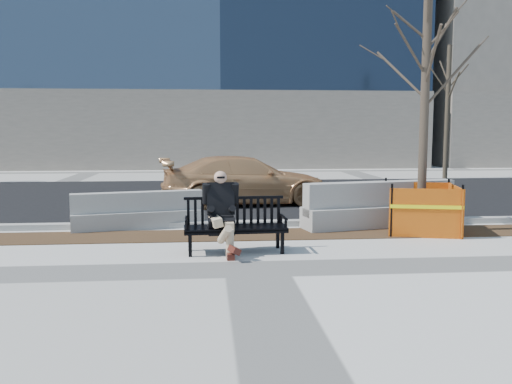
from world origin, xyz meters
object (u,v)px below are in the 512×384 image
(seated_man, at_px, (221,252))
(sedan, at_px, (245,204))
(tree_fence, at_px, (420,232))
(bench, at_px, (236,252))
(jersey_barrier_right, at_px, (380,227))
(jersey_barrier_left, at_px, (139,228))

(seated_man, height_order, sedan, seated_man)
(tree_fence, bearing_deg, sedan, 126.74)
(bench, relative_size, jersey_barrier_right, 0.51)
(bench, relative_size, seated_man, 1.26)
(jersey_barrier_left, xyz_separation_m, jersey_barrier_right, (5.08, -0.27, 0.00))
(bench, bearing_deg, jersey_barrier_right, 31.85)
(bench, bearing_deg, jersey_barrier_left, 125.63)
(sedan, bearing_deg, jersey_barrier_left, 136.21)
(sedan, bearing_deg, bench, 166.67)
(seated_man, xyz_separation_m, jersey_barrier_left, (-1.67, 2.39, 0.00))
(sedan, bearing_deg, tree_fence, -150.98)
(seated_man, bearing_deg, jersey_barrier_right, 29.51)
(jersey_barrier_right, bearing_deg, bench, -157.92)
(tree_fence, distance_m, sedan, 5.40)
(seated_man, bearing_deg, bench, -11.39)
(sedan, relative_size, jersey_barrier_right, 1.35)
(bench, relative_size, sedan, 0.38)
(tree_fence, bearing_deg, jersey_barrier_right, 133.44)
(bench, xyz_separation_m, jersey_barrier_left, (-1.90, 2.43, 0.00))
(tree_fence, height_order, jersey_barrier_right, tree_fence)
(bench, bearing_deg, sedan, 81.99)
(sedan, xyz_separation_m, jersey_barrier_left, (-2.47, -3.40, 0.00))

